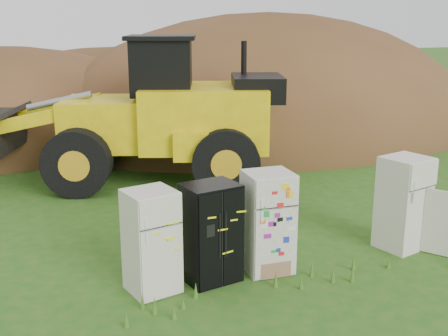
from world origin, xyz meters
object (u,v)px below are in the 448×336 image
Objects in this scene: fridge_sticker at (268,222)px; fridge_black_side at (211,233)px; fridge_open_door at (403,203)px; wheel_loader at (126,111)px; fridge_leftmost at (151,241)px.

fridge_black_side is at bearing -176.88° from fridge_sticker.
fridge_black_side is 3.87m from fridge_open_door.
fridge_sticker is 0.22× the size of wheel_loader.
fridge_black_side is 0.95× the size of fridge_sticker.
fridge_leftmost is 2.06m from fridge_sticker.
fridge_sticker is at bearing -9.99° from fridge_black_side.
fridge_sticker is (2.06, 0.03, 0.04)m from fridge_leftmost.
fridge_leftmost is 4.89m from fridge_open_door.
fridge_black_side is 0.94× the size of fridge_open_door.
fridge_sticker is 0.99× the size of fridge_open_door.
wheel_loader is (0.95, 6.39, 1.08)m from fridge_leftmost.
wheel_loader is at bearing 102.56° from fridge_sticker.
fridge_sticker is at bearing -60.63° from wheel_loader.
wheel_loader is (-0.07, 6.37, 1.09)m from fridge_black_side.
fridge_leftmost reaches higher than fridge_black_side.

